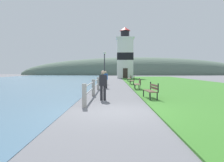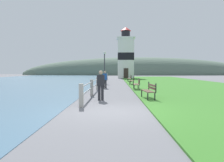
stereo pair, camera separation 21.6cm
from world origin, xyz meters
TOP-DOWN VIEW (x-y plane):
  - ground_plane at (0.00, 0.00)m, footprint 160.00×160.00m
  - grass_verge at (7.48, 18.12)m, footprint 12.00×54.37m
  - water_strip at (-13.98, 18.12)m, footprint 24.00×86.99m
  - seawall_railing at (-1.38, 15.91)m, footprint 0.18×29.99m
  - park_bench_near at (2.00, 3.58)m, footprint 0.60×1.66m
  - park_bench_midway at (1.91, 9.43)m, footprint 0.57×1.79m
  - park_bench_far at (2.01, 15.57)m, footprint 0.66×1.96m
  - park_bench_by_lighthouse at (2.12, 21.56)m, footprint 0.48×1.80m
  - lighthouse at (2.17, 35.45)m, footprint 3.59×3.59m
  - person_strolling at (-0.83, 11.05)m, footprint 0.40×0.25m
  - person_by_railing at (-0.67, 3.22)m, footprint 0.40×0.23m
  - lamp_post at (-1.23, 18.48)m, footprint 0.36×0.36m
  - distant_hillside at (8.00, 66.25)m, footprint 80.00×16.00m

SIDE VIEW (x-z plane):
  - ground_plane at x=0.00m, z-range 0.00..0.00m
  - distant_hillside at x=8.00m, z-range -6.00..6.00m
  - water_strip at x=-13.98m, z-range 0.00..0.01m
  - grass_verge at x=7.48m, z-range 0.00..0.06m
  - park_bench_near at x=2.00m, z-range 0.07..1.01m
  - park_bench_midway at x=1.91m, z-range 0.07..1.01m
  - park_bench_by_lighthouse at x=2.12m, z-range 0.07..1.01m
  - park_bench_far at x=2.01m, z-range 0.07..1.01m
  - seawall_railing at x=-1.38m, z-range 0.08..1.12m
  - person_strolling at x=-0.83m, z-range 0.06..1.61m
  - person_by_railing at x=-0.67m, z-range 0.07..1.67m
  - lamp_post at x=-1.23m, z-range 0.76..4.72m
  - lighthouse at x=2.17m, z-range -0.59..9.59m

